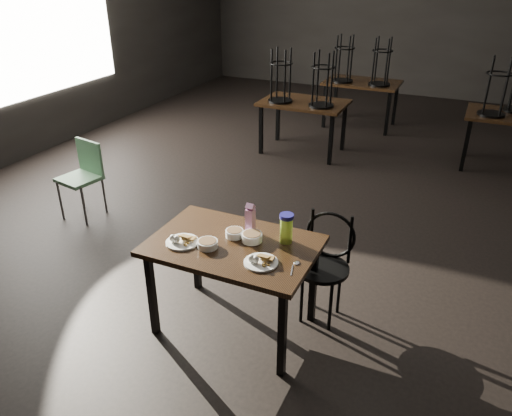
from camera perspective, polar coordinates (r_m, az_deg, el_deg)
The scene contains 13 objects.
main_table at distance 3.63m, azimuth -2.63°, elevation -5.12°, with size 1.20×0.80×0.75m.
plate_left at distance 3.62m, azimuth -8.48°, elevation -3.70°, with size 0.24×0.24×0.08m.
plate_right at distance 3.36m, azimuth 0.52°, elevation -6.05°, with size 0.23×0.23×0.08m.
bowl_near at distance 3.66m, azimuth -2.48°, elevation -2.88°, with size 0.13×0.13×0.05m.
bowl_far at distance 3.60m, azimuth -0.47°, elevation -3.32°, with size 0.15×0.15×0.06m.
bowl_big at distance 3.55m, azimuth -5.56°, elevation -4.08°, with size 0.15×0.15×0.05m.
juice_carton at distance 3.68m, azimuth -0.65°, elevation -1.26°, with size 0.06×0.06×0.24m.
water_bottle at distance 3.56m, azimuth 3.49°, elevation -2.29°, with size 0.12×0.12×0.22m.
spoon at distance 3.37m, azimuth 4.60°, elevation -6.38°, with size 0.05×0.18×0.01m.
bentwood_chair at distance 3.90m, azimuth 7.94°, elevation -5.72°, with size 0.41×0.41×0.86m.
school_chair at distance 5.72m, azimuth -19.11°, elevation 3.91°, with size 0.45×0.45×0.83m.
bg_table_left at distance 7.20m, azimuth 5.40°, elevation 11.97°, with size 1.20×0.80×1.48m.
bg_table_far at distance 8.56m, azimuth 12.02°, elevation 13.92°, with size 1.20×0.80×1.48m.
Camera 1 is at (0.78, -4.72, 2.60)m, focal length 35.00 mm.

